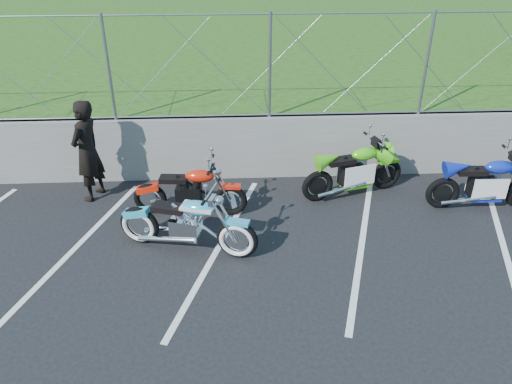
{
  "coord_description": "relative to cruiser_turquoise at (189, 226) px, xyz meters",
  "views": [
    {
      "loc": [
        0.25,
        -5.8,
        4.86
      ],
      "look_at": [
        0.62,
        1.3,
        0.84
      ],
      "focal_mm": 35.0,
      "sensor_mm": 36.0,
      "label": 1
    }
  ],
  "objects": [
    {
      "name": "ground",
      "position": [
        0.48,
        -0.92,
        -0.47
      ],
      "size": [
        90.0,
        90.0,
        0.0
      ],
      "primitive_type": "plane",
      "color": "black",
      "rests_on": "ground"
    },
    {
      "name": "retaining_wall",
      "position": [
        0.48,
        2.58,
        0.18
      ],
      "size": [
        30.0,
        0.22,
        1.3
      ],
      "primitive_type": "cube",
      "color": "slate",
      "rests_on": "ground"
    },
    {
      "name": "grass_field",
      "position": [
        0.48,
        12.58,
        0.18
      ],
      "size": [
        30.0,
        20.0,
        1.3
      ],
      "primitive_type": "cube",
      "color": "#224813",
      "rests_on": "ground"
    },
    {
      "name": "chain_link_fence",
      "position": [
        0.48,
        2.58,
        1.83
      ],
      "size": [
        28.0,
        0.03,
        2.0
      ],
      "color": "gray",
      "rests_on": "retaining_wall"
    },
    {
      "name": "parking_lines",
      "position": [
        1.68,
        0.08,
        -0.47
      ],
      "size": [
        18.29,
        4.31,
        0.01
      ],
      "color": "silver",
      "rests_on": "ground"
    },
    {
      "name": "cruiser_turquoise",
      "position": [
        0.0,
        0.0,
        0.0
      ],
      "size": [
        2.29,
        0.89,
        1.17
      ],
      "rotation": [
        0.0,
        0.0,
        -0.3
      ],
      "color": "black",
      "rests_on": "ground"
    },
    {
      "name": "naked_orange",
      "position": [
        -0.02,
        1.12,
        -0.03
      ],
      "size": [
        2.07,
        0.7,
        1.03
      ],
      "rotation": [
        0.0,
        0.0,
        -0.09
      ],
      "color": "black",
      "rests_on": "ground"
    },
    {
      "name": "sportbike_green",
      "position": [
        3.08,
        1.69,
        0.01
      ],
      "size": [
        2.08,
        0.83,
        1.11
      ],
      "rotation": [
        0.0,
        0.0,
        0.28
      ],
      "color": "black",
      "rests_on": "ground"
    },
    {
      "name": "sportbike_blue",
      "position": [
        5.36,
        1.07,
        0.0
      ],
      "size": [
        2.11,
        0.75,
        1.09
      ],
      "rotation": [
        0.0,
        0.0,
        -0.02
      ],
      "color": "black",
      "rests_on": "ground"
    },
    {
      "name": "person_standing",
      "position": [
        -1.96,
        1.85,
        0.51
      ],
      "size": [
        0.69,
        0.83,
        1.95
      ],
      "primitive_type": "imported",
      "rotation": [
        0.0,
        0.0,
        -1.94
      ],
      "color": "black",
      "rests_on": "ground"
    }
  ]
}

